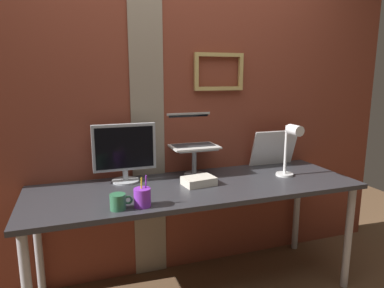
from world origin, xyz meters
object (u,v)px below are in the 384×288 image
(desk_lamp, at_px, (291,145))
(pen_cup, at_px, (142,197))
(monitor, at_px, (125,150))
(laptop, at_px, (191,137))
(coffee_mug, at_px, (118,202))
(whiteboard_panel, at_px, (274,148))

(desk_lamp, bearing_deg, pen_cup, -169.68)
(monitor, bearing_deg, laptop, 9.27)
(desk_lamp, relative_size, coffee_mug, 3.09)
(whiteboard_panel, bearing_deg, laptop, 177.04)
(monitor, height_order, pen_cup, monitor)
(pen_cup, bearing_deg, whiteboard_panel, 24.40)
(whiteboard_panel, bearing_deg, pen_cup, -155.60)
(laptop, height_order, desk_lamp, laptop)
(whiteboard_panel, relative_size, coffee_mug, 3.08)
(whiteboard_panel, bearing_deg, monitor, -177.81)
(whiteboard_panel, relative_size, desk_lamp, 1.00)
(pen_cup, distance_m, coffee_mug, 0.13)
(whiteboard_panel, xyz_separation_m, coffee_mug, (-1.26, -0.51, -0.10))
(pen_cup, bearing_deg, laptop, 49.88)
(desk_lamp, distance_m, pen_cup, 1.09)
(monitor, bearing_deg, coffee_mug, -102.80)
(coffee_mug, bearing_deg, laptop, 42.97)
(monitor, bearing_deg, desk_lamp, -14.49)
(coffee_mug, bearing_deg, pen_cup, 0.05)
(pen_cup, xyz_separation_m, coffee_mug, (-0.13, -0.00, -0.01))
(desk_lamp, bearing_deg, whiteboard_panel, 76.39)
(laptop, bearing_deg, monitor, -170.73)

